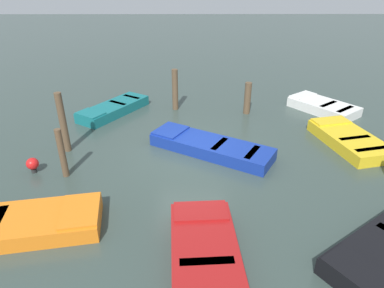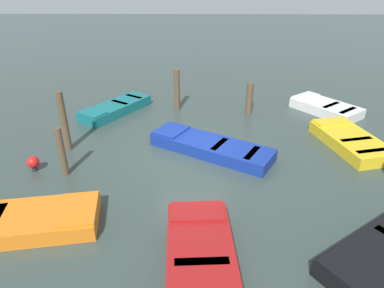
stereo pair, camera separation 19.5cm
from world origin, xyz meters
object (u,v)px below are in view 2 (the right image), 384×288
at_px(rowboat_orange, 13,222).
at_px(rowboat_teal, 115,108).
at_px(rowboat_yellow, 351,141).
at_px(mooring_piling_mid_left, 64,122).
at_px(mooring_piling_mid_right, 62,152).
at_px(rowboat_white, 326,107).
at_px(rowboat_red, 201,258).
at_px(marker_buoy, 33,162).
at_px(rowboat_blue, 210,146).
at_px(mooring_piling_far_right, 177,90).
at_px(mooring_piling_far_left, 249,99).

xyz_separation_m(rowboat_orange, rowboat_teal, (0.80, 7.30, 0.00)).
bearing_deg(rowboat_yellow, mooring_piling_mid_left, 79.10).
bearing_deg(mooring_piling_mid_right, rowboat_white, 28.43).
xyz_separation_m(rowboat_red, marker_buoy, (-5.03, 3.63, 0.07)).
distance_m(rowboat_orange, rowboat_white, 12.34).
bearing_deg(mooring_piling_mid_left, rowboat_orange, -88.77).
relative_size(rowboat_blue, mooring_piling_far_right, 2.37).
distance_m(rowboat_orange, rowboat_yellow, 10.53).
bearing_deg(rowboat_teal, marker_buoy, 15.49).
bearing_deg(rowboat_teal, rowboat_red, 55.99).
height_order(rowboat_orange, mooring_piling_far_right, mooring_piling_far_right).
relative_size(rowboat_orange, rowboat_white, 1.35).
bearing_deg(rowboat_orange, mooring_piling_far_left, 38.68).
bearing_deg(mooring_piling_far_left, marker_buoy, -146.68).
relative_size(rowboat_white, mooring_piling_mid_right, 2.00).
relative_size(rowboat_red, rowboat_teal, 0.97).
height_order(mooring_piling_mid_left, mooring_piling_far_right, mooring_piling_mid_left).
height_order(rowboat_orange, rowboat_white, same).
bearing_deg(rowboat_yellow, rowboat_teal, 58.44).
relative_size(mooring_piling_mid_right, marker_buoy, 3.16).
bearing_deg(mooring_piling_mid_right, rowboat_blue, 18.46).
bearing_deg(rowboat_white, mooring_piling_far_left, 56.09).
bearing_deg(mooring_piling_mid_left, rowboat_white, 19.62).
bearing_deg(rowboat_blue, mooring_piling_mid_right, 49.01).
bearing_deg(rowboat_red, mooring_piling_mid_right, 46.14).
height_order(rowboat_teal, rowboat_white, same).
height_order(rowboat_yellow, mooring_piling_mid_left, mooring_piling_mid_left).
bearing_deg(rowboat_blue, rowboat_white, -113.73).
height_order(rowboat_teal, mooring_piling_far_left, mooring_piling_far_left).
height_order(rowboat_blue, mooring_piling_mid_right, mooring_piling_mid_right).
xyz_separation_m(rowboat_yellow, mooring_piling_mid_left, (-9.67, -0.36, 0.81)).
distance_m(mooring_piling_far_left, marker_buoy, 8.53).
distance_m(rowboat_red, mooring_piling_mid_right, 5.30).
height_order(mooring_piling_far_left, marker_buoy, mooring_piling_far_left).
height_order(rowboat_red, mooring_piling_far_left, mooring_piling_far_left).
bearing_deg(rowboat_yellow, rowboat_orange, 101.43).
relative_size(mooring_piling_mid_left, marker_buoy, 4.26).
bearing_deg(mooring_piling_mid_left, mooring_piling_far_left, 26.71).
bearing_deg(mooring_piling_mid_left, rowboat_blue, -1.52).
distance_m(rowboat_red, mooring_piling_far_right, 8.88).
bearing_deg(rowboat_orange, mooring_piling_mid_left, 81.46).
height_order(rowboat_teal, mooring_piling_mid_left, mooring_piling_mid_left).
xyz_separation_m(rowboat_teal, mooring_piling_far_right, (2.62, 0.49, 0.67)).
bearing_deg(mooring_piling_far_left, mooring_piling_mid_left, -153.29).
relative_size(rowboat_teal, marker_buoy, 7.02).
relative_size(rowboat_yellow, mooring_piling_far_right, 1.83).
bearing_deg(rowboat_red, rowboat_white, -35.63).
bearing_deg(rowboat_red, mooring_piling_far_right, 2.98).
height_order(rowboat_teal, mooring_piling_mid_right, mooring_piling_mid_right).
height_order(rowboat_orange, rowboat_teal, same).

